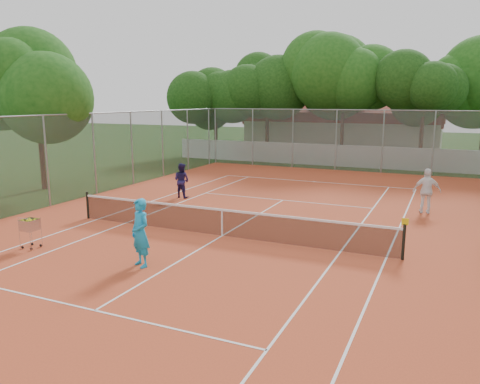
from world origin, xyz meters
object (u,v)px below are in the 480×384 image
at_px(player_far_right, 427,191).
at_px(ball_hopper, 30,232).
at_px(tennis_net, 222,222).
at_px(player_near, 140,233).
at_px(player_far_left, 182,180).
at_px(clubhouse, 344,127).

height_order(player_far_right, ball_hopper, player_far_right).
xyz_separation_m(tennis_net, player_near, (-0.77, -3.60, 0.48)).
bearing_deg(player_far_left, player_near, 121.07).
height_order(clubhouse, player_far_right, clubhouse).
xyz_separation_m(tennis_net, player_far_left, (-4.65, 5.02, 0.34)).
bearing_deg(ball_hopper, player_far_left, 96.42).
bearing_deg(ball_hopper, tennis_net, 45.06).
height_order(player_near, player_far_right, player_near).
bearing_deg(ball_hopper, player_near, 9.53).
distance_m(tennis_net, player_far_right, 8.98).
xyz_separation_m(clubhouse, player_far_left, (-2.65, -23.98, -1.35)).
bearing_deg(player_far_left, ball_hopper, 94.96).
distance_m(tennis_net, ball_hopper, 6.16).
bearing_deg(ball_hopper, player_far_right, 50.54).
bearing_deg(tennis_net, ball_hopper, -143.16).
bearing_deg(player_far_left, tennis_net, 139.63).
xyz_separation_m(clubhouse, player_far_right, (8.22, -22.54, -1.25)).
bearing_deg(player_far_right, tennis_net, 37.47).
xyz_separation_m(player_near, player_far_left, (-3.89, 8.61, -0.14)).
xyz_separation_m(player_near, ball_hopper, (-4.16, -0.09, -0.46)).
height_order(player_near, player_far_left, player_near).
xyz_separation_m(player_far_left, player_far_right, (10.87, 1.44, 0.10)).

